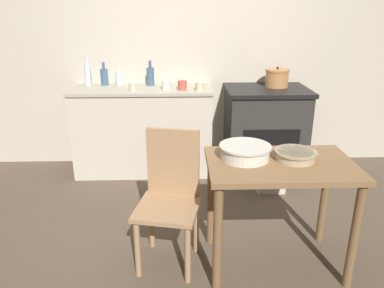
{
  "coord_description": "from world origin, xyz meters",
  "views": [
    {
      "loc": [
        -0.1,
        -2.48,
        1.67
      ],
      "look_at": [
        0.0,
        0.48,
        0.59
      ],
      "focal_mm": 35.0,
      "sensor_mm": 36.0,
      "label": 1
    }
  ],
  "objects": [
    {
      "name": "stove",
      "position": [
        0.79,
        1.24,
        0.45
      ],
      "size": [
        0.83,
        0.66,
        0.9
      ],
      "color": "#2D2B28",
      "rests_on": "ground_plane"
    },
    {
      "name": "cup_center",
      "position": [
        -0.56,
        1.13,
        0.94
      ],
      "size": [
        0.07,
        0.07,
        0.08
      ],
      "primitive_type": "cylinder",
      "color": "beige",
      "rests_on": "counter_cabinet"
    },
    {
      "name": "flour_sack",
      "position": [
        0.76,
        0.75,
        0.15
      ],
      "size": [
        0.26,
        0.18,
        0.31
      ],
      "primitive_type": "cube",
      "color": "beige",
      "rests_on": "ground_plane"
    },
    {
      "name": "counter_cabinet",
      "position": [
        -0.48,
        1.29,
        0.45
      ],
      "size": [
        1.43,
        0.56,
        0.9
      ],
      "color": "beige",
      "rests_on": "ground_plane"
    },
    {
      "name": "mixing_bowl_small",
      "position": [
        0.32,
        -0.25,
        0.8
      ],
      "size": [
        0.33,
        0.33,
        0.09
      ],
      "color": "silver",
      "rests_on": "work_table"
    },
    {
      "name": "chair",
      "position": [
        -0.17,
        -0.24,
        0.48
      ],
      "size": [
        0.47,
        0.47,
        0.92
      ],
      "rotation": [
        0.0,
        0.0,
        -0.21
      ],
      "color": "#A87F56",
      "rests_on": "ground_plane"
    },
    {
      "name": "cup_center_right",
      "position": [
        -0.07,
        1.18,
        0.95
      ],
      "size": [
        0.09,
        0.09,
        0.09
      ],
      "primitive_type": "cylinder",
      "color": "#B74C42",
      "rests_on": "counter_cabinet"
    },
    {
      "name": "cup_mid_right",
      "position": [
        0.1,
        1.13,
        0.94
      ],
      "size": [
        0.09,
        0.09,
        0.08
      ],
      "primitive_type": "cylinder",
      "color": "beige",
      "rests_on": "counter_cabinet"
    },
    {
      "name": "work_table",
      "position": [
        0.54,
        -0.33,
        0.62
      ],
      "size": [
        0.93,
        0.6,
        0.75
      ],
      "color": "olive",
      "rests_on": "ground_plane"
    },
    {
      "name": "wall_back",
      "position": [
        0.0,
        1.58,
        1.27
      ],
      "size": [
        8.0,
        0.07,
        2.55
      ],
      "color": "beige",
      "rests_on": "ground_plane"
    },
    {
      "name": "mixing_bowl_large",
      "position": [
        0.63,
        -0.29,
        0.79
      ],
      "size": [
        0.27,
        0.27,
        0.06
      ],
      "color": "tan",
      "rests_on": "work_table"
    },
    {
      "name": "bottle_left",
      "position": [
        -0.73,
        1.41,
        0.98
      ],
      "size": [
        0.06,
        0.06,
        0.21
      ],
      "color": "silver",
      "rests_on": "counter_cabinet"
    },
    {
      "name": "stock_pot",
      "position": [
        0.9,
        1.31,
        0.99
      ],
      "size": [
        0.24,
        0.24,
        0.2
      ],
      "color": "#B77A47",
      "rests_on": "stove"
    },
    {
      "name": "ground_plane",
      "position": [
        0.0,
        0.0,
        0.0
      ],
      "size": [
        14.0,
        14.0,
        0.0
      ],
      "primitive_type": "plane",
      "color": "brown"
    },
    {
      "name": "bottle_far_left",
      "position": [
        -1.05,
        1.43,
        1.02
      ],
      "size": [
        0.06,
        0.06,
        0.3
      ],
      "color": "silver",
      "rests_on": "counter_cabinet"
    },
    {
      "name": "bottle_center_left",
      "position": [
        -0.4,
        1.41,
        1.0
      ],
      "size": [
        0.08,
        0.08,
        0.26
      ],
      "color": "#3D5675",
      "rests_on": "counter_cabinet"
    },
    {
      "name": "cup_right",
      "position": [
        -0.23,
        1.19,
        0.95
      ],
      "size": [
        0.08,
        0.08,
        0.1
      ],
      "primitive_type": "cylinder",
      "color": "silver",
      "rests_on": "counter_cabinet"
    },
    {
      "name": "bottle_mid_left",
      "position": [
        -0.88,
        1.44,
        0.99
      ],
      "size": [
        0.08,
        0.08,
        0.23
      ],
      "color": "#3D5675",
      "rests_on": "counter_cabinet"
    }
  ]
}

